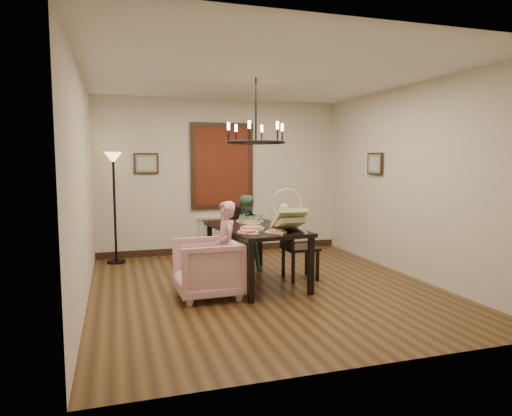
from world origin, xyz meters
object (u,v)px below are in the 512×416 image
baby_bouncer (288,217)px  floor_lamp (115,209)px  dining_table (256,233)px  armchair (208,268)px  seated_man (245,240)px  drinking_glass (252,221)px  elderly_woman (226,256)px  chair_right (300,244)px  chair_far (239,236)px

baby_bouncer → floor_lamp: 3.24m
dining_table → armchair: size_ratio=2.23×
seated_man → drinking_glass: size_ratio=7.73×
elderly_woman → seated_man: (0.57, 1.09, -0.01)m
baby_bouncer → elderly_woman: bearing=174.0°
chair_right → chair_far: bearing=27.5°
elderly_woman → seated_man: bearing=151.9°
dining_table → armchair: bearing=-158.0°
chair_right → seated_man: bearing=40.2°
elderly_woman → dining_table: bearing=124.5°
baby_bouncer → floor_lamp: size_ratio=0.33×
chair_far → seated_man: bearing=-89.8°
chair_far → baby_bouncer: bearing=-80.5°
chair_right → drinking_glass: bearing=82.7°
seated_man → drinking_glass: bearing=89.3°
chair_far → baby_bouncer: (0.21, -1.67, 0.51)m
armchair → elderly_woman: size_ratio=0.81×
chair_right → drinking_glass: size_ratio=8.15×
dining_table → floor_lamp: bearing=127.5°
chair_far → elderly_woman: size_ratio=0.95×
seated_man → chair_right: bearing=137.5°
dining_table → floor_lamp: 2.67m
dining_table → armchair: dining_table is taller
armchair → floor_lamp: 2.62m
chair_right → floor_lamp: size_ratio=0.57×
armchair → baby_bouncer: bearing=82.9°
seated_man → floor_lamp: 2.28m
chair_right → armchair: (-1.44, -0.44, -0.15)m
armchair → elderly_woman: (0.25, 0.06, 0.13)m
drinking_glass → floor_lamp: floor_lamp is taller
chair_right → drinking_glass: (-0.70, 0.08, 0.34)m
chair_right → baby_bouncer: bearing=143.1°
dining_table → chair_far: bearing=79.8°
elderly_woman → baby_bouncer: (0.79, -0.17, 0.49)m
dining_table → seated_man: 0.76m
chair_right → floor_lamp: (-2.53, 1.89, 0.38)m
elderly_woman → seated_man: size_ratio=1.01×
elderly_woman → chair_right: bearing=107.1°
floor_lamp → chair_far: bearing=-21.8°
armchair → drinking_glass: (0.74, 0.52, 0.49)m
seated_man → chair_far: bearing=-85.9°
baby_bouncer → chair_far: bearing=103.1°
chair_far → armchair: 1.77m
armchair → drinking_glass: bearing=124.0°
seated_man → floor_lamp: floor_lamp is taller
floor_lamp → dining_table: bearing=-45.7°
chair_right → seated_man: chair_right is taller
chair_far → seated_man: 0.41m
chair_far → chair_right: 1.27m
chair_far → chair_right: bearing=-59.1°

